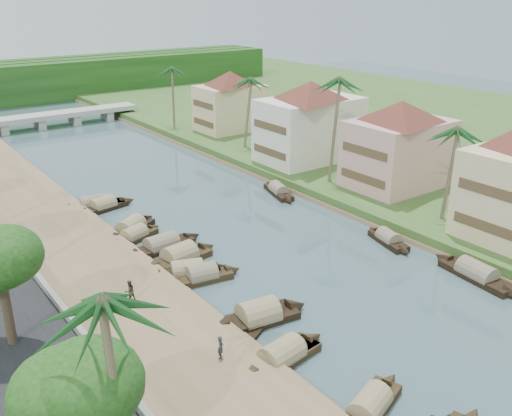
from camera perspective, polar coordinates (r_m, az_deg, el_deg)
ground at (r=45.70m, az=10.40°, el=-8.54°), size 220.00×220.00×0.00m
left_bank at (r=53.35m, az=-18.14°, el=-4.29°), size 10.00×180.00×0.80m
right_bank at (r=70.82m, az=9.51°, el=2.95°), size 16.00×180.00×1.20m
retaining_wall at (r=52.05m, az=-22.61°, el=-4.41°), size 0.40×180.00×1.10m
treeline at (r=131.38m, az=-23.26°, el=11.44°), size 120.00×14.00×8.00m
bridge at (r=105.07m, az=-19.30°, el=8.64°), size 28.00×4.00×2.40m
building_mid at (r=66.17m, az=14.11°, el=6.31°), size 14.11×14.11×9.70m
building_far at (r=74.88m, az=5.40°, el=8.73°), size 15.59×15.59×10.20m
building_distant at (r=91.15m, az=-2.58°, el=10.71°), size 12.62×12.62×9.20m
sampan_2 at (r=34.40m, az=11.28°, el=-19.00°), size 7.71×3.90×2.04m
sampan_3 at (r=37.80m, az=3.08°, el=-14.40°), size 6.85×2.11×1.87m
sampan_4 at (r=37.53m, az=2.57°, el=-14.66°), size 8.14×2.85×2.26m
sampan_5 at (r=41.44m, az=0.23°, el=-10.82°), size 8.41×3.08×2.58m
sampan_6 at (r=47.00m, az=-5.44°, el=-6.80°), size 7.20×2.76×2.12m
sampan_7 at (r=47.84m, az=-6.88°, el=-6.33°), size 7.62×4.02×2.04m
sampan_8 at (r=50.27m, az=-7.64°, el=-4.93°), size 8.29×3.09×2.47m
sampan_9 at (r=52.74m, az=-9.40°, el=-3.75°), size 8.80×2.38×2.20m
sampan_10 at (r=55.21m, az=-12.08°, el=-2.78°), size 6.96×3.66×1.94m
sampan_11 at (r=56.98m, az=-12.38°, el=-2.03°), size 7.64×5.55×2.26m
sampan_12 at (r=64.30m, az=-15.80°, el=0.35°), size 8.91×3.50×2.10m
sampan_13 at (r=63.48m, az=-15.01°, el=0.16°), size 7.53×2.88×2.05m
sampan_14 at (r=50.41m, az=21.20°, el=-6.22°), size 2.71×9.37×2.23m
sampan_15 at (r=54.75m, az=13.10°, el=-3.09°), size 2.91×6.76×1.84m
sampan_16 at (r=66.00m, az=2.27°, el=1.70°), size 3.47×7.81×1.93m
canoe_1 at (r=40.87m, az=0.25°, el=-11.86°), size 5.33×3.42×0.90m
canoe_2 at (r=57.79m, az=-12.51°, el=-2.04°), size 4.89×1.67×0.71m
palm_1 at (r=56.65m, az=19.14°, el=7.16°), size 3.20×3.20×10.33m
palm_2 at (r=64.96m, az=7.92°, el=12.31°), size 3.20×3.20×13.26m
palm_3 at (r=80.13m, az=-1.04°, el=12.57°), size 3.20×3.20×10.97m
palm_4 at (r=22.75m, az=-14.59°, el=-9.35°), size 3.20×3.20×11.46m
palm_7 at (r=94.02m, az=-8.45°, el=13.53°), size 3.20×3.20×10.82m
tree_1 at (r=26.80m, az=-17.41°, el=-16.95°), size 4.82×4.82×6.91m
tree_6 at (r=80.81m, az=6.34°, el=9.93°), size 4.72×4.72×7.67m
person_near at (r=36.43m, az=-3.56°, el=-13.70°), size 0.62×0.67×1.54m
person_far at (r=43.22m, az=-12.53°, el=-8.08°), size 0.89×0.74×1.65m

